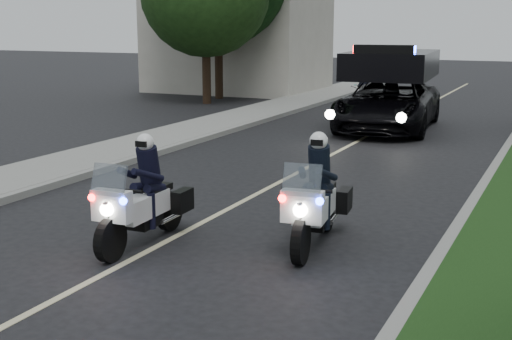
{
  "coord_description": "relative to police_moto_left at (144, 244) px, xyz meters",
  "views": [
    {
      "loc": [
        5.7,
        -5.47,
        3.4
      ],
      "look_at": [
        0.97,
        4.64,
        1.0
      ],
      "focal_mm": 48.33,
      "sensor_mm": 36.0,
      "label": 1
    }
  ],
  "objects": [
    {
      "name": "ground",
      "position": [
        0.25,
        -3.1,
        0.0
      ],
      "size": [
        120.0,
        120.0,
        0.0
      ],
      "primitive_type": "plane",
      "color": "black",
      "rests_on": "ground"
    },
    {
      "name": "curb_left",
      "position": [
        -3.85,
        6.9,
        0.07
      ],
      "size": [
        0.2,
        60.0,
        0.15
      ],
      "primitive_type": "cube",
      "color": "gray",
      "rests_on": "ground"
    },
    {
      "name": "police_suv",
      "position": [
        0.44,
        13.27,
        0.0
      ],
      "size": [
        3.3,
        6.24,
        2.93
      ],
      "primitive_type": "imported",
      "rotation": [
        0.0,
        0.0,
        0.09
      ],
      "color": "black",
      "rests_on": "ground"
    },
    {
      "name": "bicycle",
      "position": [
        -2.29,
        19.8,
        0.0
      ],
      "size": [
        0.61,
        1.64,
        0.85
      ],
      "primitive_type": "imported",
      "rotation": [
        0.0,
        0.0,
        -0.03
      ],
      "color": "black",
      "rests_on": "ground"
    },
    {
      "name": "curb_right",
      "position": [
        4.35,
        6.9,
        0.07
      ],
      "size": [
        0.2,
        60.0,
        0.15
      ],
      "primitive_type": "cube",
      "color": "gray",
      "rests_on": "ground"
    },
    {
      "name": "tree_left_near",
      "position": [
        -8.38,
        17.13,
        0.0
      ],
      "size": [
        5.47,
        5.47,
        9.02
      ],
      "primitive_type": null,
      "rotation": [
        0.0,
        0.0,
        -0.01
      ],
      "color": "#1D3F15",
      "rests_on": "ground"
    },
    {
      "name": "police_moto_right",
      "position": [
        2.45,
        1.08,
        0.0
      ],
      "size": [
        0.98,
        2.16,
        1.78
      ],
      "primitive_type": null,
      "rotation": [
        0.0,
        0.0,
        0.12
      ],
      "color": "silver",
      "rests_on": "ground"
    },
    {
      "name": "lane_marking",
      "position": [
        0.25,
        6.9,
        0.0
      ],
      "size": [
        0.12,
        50.0,
        0.01
      ],
      "primitive_type": "cube",
      "color": "#BFB78C",
      "rests_on": "ground"
    },
    {
      "name": "cyclist",
      "position": [
        -2.29,
        19.8,
        0.0
      ],
      "size": [
        0.58,
        0.39,
        1.61
      ],
      "primitive_type": "imported",
      "rotation": [
        0.0,
        0.0,
        3.13
      ],
      "color": "black",
      "rests_on": "ground"
    },
    {
      "name": "tree_left_far",
      "position": [
        -8.86,
        19.14,
        0.0
      ],
      "size": [
        8.11,
        8.11,
        10.77
      ],
      "primitive_type": null,
      "rotation": [
        0.0,
        0.0,
        0.31
      ],
      "color": "black",
      "rests_on": "ground"
    },
    {
      "name": "police_moto_left",
      "position": [
        0.0,
        0.0,
        0.0
      ],
      "size": [
        0.79,
        2.07,
        1.74
      ],
      "primitive_type": null,
      "rotation": [
        0.0,
        0.0,
        0.04
      ],
      "color": "silver",
      "rests_on": "ground"
    },
    {
      "name": "building_far",
      "position": [
        -9.75,
        22.9,
        3.5
      ],
      "size": [
        8.0,
        6.0,
        7.0
      ],
      "primitive_type": "cube",
      "color": "#A8A396",
      "rests_on": "ground"
    },
    {
      "name": "sidewalk_left",
      "position": [
        -4.95,
        6.9,
        0.08
      ],
      "size": [
        2.0,
        60.0,
        0.16
      ],
      "primitive_type": "cube",
      "color": "gray",
      "rests_on": "ground"
    }
  ]
}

